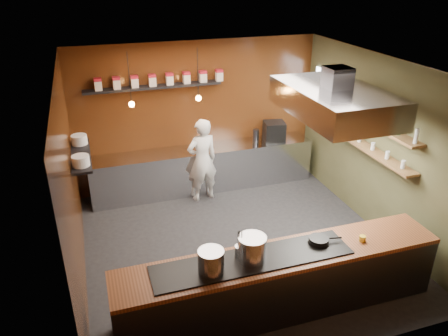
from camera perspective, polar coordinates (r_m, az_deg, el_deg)
name	(u,v)px	position (r m, az deg, el deg)	size (l,w,h in m)	color
floor	(239,244)	(7.51, 1.96, -9.94)	(5.00, 5.00, 0.00)	black
back_wall	(199,115)	(8.98, -3.35, 6.87)	(5.00, 5.00, 0.00)	#3B160A
left_wall	(71,188)	(6.42, -19.33, -2.43)	(5.00, 5.00, 0.00)	#3B160A
right_wall	(378,145)	(7.91, 19.43, 2.82)	(5.00, 5.00, 0.00)	#424326
ceiling	(242,67)	(6.28, 2.37, 13.01)	(5.00, 5.00, 0.00)	silver
window_pane	(327,96)	(9.08, 13.26, 9.09)	(1.00, 1.00, 0.00)	white
prep_counter	(204,168)	(9.08, -2.64, -0.05)	(4.60, 0.65, 0.90)	silver
pass_counter	(280,282)	(6.06, 7.29, -14.59)	(4.40, 0.72, 0.94)	#38383D
tin_shelf	(153,87)	(8.48, -9.20, 10.41)	(2.60, 0.26, 0.04)	black
plate_shelf	(81,155)	(7.31, -18.20, 1.57)	(0.30, 1.40, 0.04)	black
bottle_shelf_upper	(363,117)	(7.91, 17.67, 6.31)	(0.26, 2.80, 0.04)	brown
bottle_shelf_lower	(359,143)	(8.06, 17.23, 3.16)	(0.26, 2.80, 0.04)	brown
extractor_hood	(335,101)	(6.62, 14.26, 8.48)	(1.20, 2.00, 0.72)	#38383D
pendant_left	(131,101)	(7.80, -12.00, 8.50)	(0.10, 0.10, 0.95)	black
pendant_right	(198,95)	(8.00, -3.36, 9.44)	(0.10, 0.10, 0.95)	black
storage_tins	(161,79)	(8.47, -8.24, 11.37)	(2.43, 0.13, 0.22)	beige
plate_stacks	(80,150)	(7.27, -18.31, 2.29)	(0.26, 1.16, 0.16)	white
bottles	(364,110)	(7.87, 17.80, 7.28)	(0.06, 2.66, 0.24)	silver
wine_glasses	(360,138)	(8.03, 17.31, 3.72)	(0.07, 2.37, 0.13)	silver
stockpot_large	(211,262)	(5.33, -1.71, -12.13)	(0.32, 0.32, 0.31)	silver
stockpot_small	(252,249)	(5.53, 3.68, -10.47)	(0.36, 0.36, 0.34)	silver
utensil_crock	(240,252)	(5.62, 2.07, -10.85)	(0.13, 0.13, 0.17)	#B9BCC0
frying_pan	(319,240)	(6.04, 12.31, -9.20)	(0.45, 0.29, 0.07)	black
butter_jar	(362,238)	(6.25, 17.64, -8.76)	(0.09, 0.09, 0.08)	gold
espresso_machine	(274,132)	(9.25, 6.56, 4.73)	(0.42, 0.40, 0.42)	black
chef	(202,160)	(8.50, -2.86, 1.02)	(0.61, 0.40, 1.68)	white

